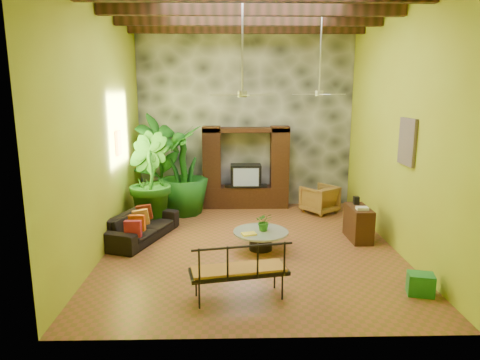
{
  "coord_description": "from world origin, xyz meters",
  "views": [
    {
      "loc": [
        -0.44,
        -8.68,
        3.26
      ],
      "look_at": [
        -0.23,
        0.2,
        1.4
      ],
      "focal_mm": 32.0,
      "sensor_mm": 36.0,
      "label": 1
    }
  ],
  "objects_px": {
    "ceiling_fan_front": "(242,83)",
    "wicker_armchair": "(320,199)",
    "entertainment_center": "(246,174)",
    "tall_plant_c": "(183,170)",
    "iron_bench": "(239,268)",
    "ceiling_fan_back": "(320,84)",
    "sofa": "(141,226)",
    "tall_plant_a": "(160,163)",
    "coffee_table": "(261,238)",
    "green_bin": "(421,284)",
    "tall_plant_b": "(148,179)",
    "side_console": "(358,223)"
  },
  "relations": [
    {
      "from": "entertainment_center",
      "to": "tall_plant_b",
      "type": "bearing_deg",
      "value": -147.32
    },
    {
      "from": "wicker_armchair",
      "to": "tall_plant_b",
      "type": "height_order",
      "value": "tall_plant_b"
    },
    {
      "from": "iron_bench",
      "to": "sofa",
      "type": "bearing_deg",
      "value": 114.82
    },
    {
      "from": "side_console",
      "to": "entertainment_center",
      "type": "bearing_deg",
      "value": 129.32
    },
    {
      "from": "entertainment_center",
      "to": "side_console",
      "type": "bearing_deg",
      "value": -49.18
    },
    {
      "from": "tall_plant_c",
      "to": "tall_plant_b",
      "type": "bearing_deg",
      "value": -128.57
    },
    {
      "from": "coffee_table",
      "to": "iron_bench",
      "type": "xyz_separation_m",
      "value": [
        -0.5,
        -2.21,
        0.28
      ]
    },
    {
      "from": "tall_plant_a",
      "to": "tall_plant_b",
      "type": "height_order",
      "value": "tall_plant_a"
    },
    {
      "from": "entertainment_center",
      "to": "tall_plant_b",
      "type": "xyz_separation_m",
      "value": [
        -2.44,
        -1.57,
        0.18
      ]
    },
    {
      "from": "tall_plant_a",
      "to": "tall_plant_b",
      "type": "xyz_separation_m",
      "value": [
        -0.09,
        -1.29,
        -0.19
      ]
    },
    {
      "from": "side_console",
      "to": "green_bin",
      "type": "relative_size",
      "value": 2.29
    },
    {
      "from": "wicker_armchair",
      "to": "iron_bench",
      "type": "distance_m",
      "value": 5.45
    },
    {
      "from": "ceiling_fan_front",
      "to": "iron_bench",
      "type": "distance_m",
      "value": 3.51
    },
    {
      "from": "entertainment_center",
      "to": "coffee_table",
      "type": "xyz_separation_m",
      "value": [
        0.19,
        -3.36,
        -0.71
      ]
    },
    {
      "from": "entertainment_center",
      "to": "ceiling_fan_back",
      "type": "xyz_separation_m",
      "value": [
        1.6,
        -1.94,
        2.44
      ]
    },
    {
      "from": "tall_plant_b",
      "to": "side_console",
      "type": "bearing_deg",
      "value": -14.11
    },
    {
      "from": "sofa",
      "to": "tall_plant_c",
      "type": "bearing_deg",
      "value": -0.4
    },
    {
      "from": "wicker_armchair",
      "to": "coffee_table",
      "type": "xyz_separation_m",
      "value": [
        -1.79,
        -2.74,
        -0.12
      ]
    },
    {
      "from": "ceiling_fan_back",
      "to": "tall_plant_a",
      "type": "height_order",
      "value": "ceiling_fan_back"
    },
    {
      "from": "coffee_table",
      "to": "tall_plant_c",
      "type": "bearing_deg",
      "value": 124.7
    },
    {
      "from": "sofa",
      "to": "entertainment_center",
      "type": "bearing_deg",
      "value": -23.0
    },
    {
      "from": "coffee_table",
      "to": "side_console",
      "type": "relative_size",
      "value": 1.23
    },
    {
      "from": "wicker_armchair",
      "to": "side_console",
      "type": "distance_m",
      "value": 2.2
    },
    {
      "from": "sofa",
      "to": "coffee_table",
      "type": "distance_m",
      "value": 2.72
    },
    {
      "from": "ceiling_fan_front",
      "to": "wicker_armchair",
      "type": "xyz_separation_m",
      "value": [
        2.19,
        2.91,
        -3.03
      ]
    },
    {
      "from": "tall_plant_c",
      "to": "green_bin",
      "type": "height_order",
      "value": "tall_plant_c"
    },
    {
      "from": "ceiling_fan_front",
      "to": "green_bin",
      "type": "height_order",
      "value": "ceiling_fan_front"
    },
    {
      "from": "tall_plant_b",
      "to": "tall_plant_c",
      "type": "height_order",
      "value": "tall_plant_c"
    },
    {
      "from": "tall_plant_b",
      "to": "green_bin",
      "type": "relative_size",
      "value": 5.63
    },
    {
      "from": "ceiling_fan_front",
      "to": "iron_bench",
      "type": "relative_size",
      "value": 1.15
    },
    {
      "from": "ceiling_fan_back",
      "to": "wicker_armchair",
      "type": "relative_size",
      "value": 2.25
    },
    {
      "from": "wicker_armchair",
      "to": "coffee_table",
      "type": "bearing_deg",
      "value": 19.38
    },
    {
      "from": "ceiling_fan_front",
      "to": "tall_plant_a",
      "type": "distance_m",
      "value": 4.42
    },
    {
      "from": "ceiling_fan_back",
      "to": "side_console",
      "type": "distance_m",
      "value": 3.25
    },
    {
      "from": "tall_plant_c",
      "to": "iron_bench",
      "type": "xyz_separation_m",
      "value": [
        1.39,
        -4.93,
        -0.65
      ]
    },
    {
      "from": "wicker_armchair",
      "to": "green_bin",
      "type": "distance_m",
      "value": 4.87
    },
    {
      "from": "sofa",
      "to": "coffee_table",
      "type": "relative_size",
      "value": 1.84
    },
    {
      "from": "ceiling_fan_front",
      "to": "side_console",
      "type": "relative_size",
      "value": 2.0
    },
    {
      "from": "ceiling_fan_back",
      "to": "iron_bench",
      "type": "relative_size",
      "value": 1.15
    },
    {
      "from": "wicker_armchair",
      "to": "tall_plant_c",
      "type": "height_order",
      "value": "tall_plant_c"
    },
    {
      "from": "iron_bench",
      "to": "entertainment_center",
      "type": "bearing_deg",
      "value": 75.65
    },
    {
      "from": "ceiling_fan_back",
      "to": "iron_bench",
      "type": "bearing_deg",
      "value": -117.75
    },
    {
      "from": "ceiling_fan_front",
      "to": "ceiling_fan_back",
      "type": "bearing_deg",
      "value": 41.63
    },
    {
      "from": "tall_plant_c",
      "to": "side_console",
      "type": "xyz_separation_m",
      "value": [
        4.11,
        -2.16,
        -0.81
      ]
    },
    {
      "from": "ceiling_fan_back",
      "to": "coffee_table",
      "type": "bearing_deg",
      "value": -134.68
    },
    {
      "from": "entertainment_center",
      "to": "tall_plant_c",
      "type": "bearing_deg",
      "value": -159.6
    },
    {
      "from": "ceiling_fan_front",
      "to": "sofa",
      "type": "bearing_deg",
      "value": 158.24
    },
    {
      "from": "ceiling_fan_back",
      "to": "green_bin",
      "type": "xyz_separation_m",
      "value": [
        1.05,
        -3.5,
        -3.22
      ]
    },
    {
      "from": "iron_bench",
      "to": "side_console",
      "type": "relative_size",
      "value": 1.75
    },
    {
      "from": "ceiling_fan_back",
      "to": "sofa",
      "type": "height_order",
      "value": "ceiling_fan_back"
    }
  ]
}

